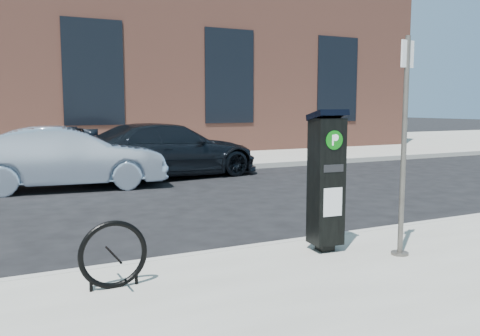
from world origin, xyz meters
TOP-DOWN VIEW (x-y plane):
  - ground at (0.00, 0.00)m, footprint 120.00×120.00m
  - sidewalk_far at (0.00, 14.00)m, footprint 60.00×12.00m
  - curb_near at (0.00, -0.02)m, footprint 60.00×0.12m
  - curb_far at (0.00, 8.02)m, footprint 60.00×0.12m
  - building at (-0.00, 17.00)m, footprint 28.00×10.05m
  - parking_kiosk at (0.35, -0.59)m, footprint 0.42×0.37m
  - sign_pole at (1.03, -1.13)m, footprint 0.22×0.20m
  - bike_rack at (-2.23, -0.74)m, footprint 0.67×0.07m
  - car_silver at (-1.65, 6.58)m, footprint 4.49×2.00m
  - car_dark at (1.04, 7.40)m, footprint 5.18×2.60m

SIDE VIEW (x-z plane):
  - ground at x=0.00m, z-range 0.00..0.00m
  - sidewalk_far at x=0.00m, z-range 0.00..0.15m
  - curb_near at x=0.00m, z-range -0.01..0.15m
  - curb_far at x=0.00m, z-range -0.01..0.15m
  - bike_rack at x=-2.23m, z-range 0.14..0.81m
  - car_silver at x=-1.65m, z-range 0.00..1.43m
  - car_dark at x=1.04m, z-range 0.00..1.44m
  - parking_kiosk at x=0.35m, z-range 0.17..1.88m
  - sign_pole at x=1.03m, z-range 0.14..2.67m
  - building at x=0.00m, z-range 0.02..8.27m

